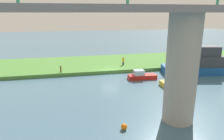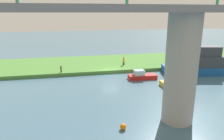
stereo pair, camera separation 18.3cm
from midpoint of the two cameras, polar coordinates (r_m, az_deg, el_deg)
name	(u,v)px [view 1 (the left image)]	position (r m, az deg, el deg)	size (l,w,h in m)	color
ground_plane	(110,74)	(31.67, -0.71, -1.06)	(160.00, 160.00, 0.00)	#476B7F
grassy_bank	(103,63)	(37.31, -2.54, 1.87)	(80.00, 12.00, 0.50)	#4C8438
bridge_pylon	(182,70)	(17.74, 18.24, -0.01)	(2.59, 2.59, 9.00)	#9E998E
bridge_span	(187,6)	(17.19, 19.65, 16.29)	(57.29, 4.30, 3.25)	slate
person_on_bank	(123,61)	(34.86, 2.93, 2.51)	(0.43, 0.43, 1.39)	#2D334C
mooring_post	(61,69)	(31.47, -14.03, 0.24)	(0.20, 0.20, 0.98)	brown
pontoon_yellow	(196,63)	(33.84, 21.77, 1.91)	(9.50, 4.80, 4.64)	#195199
riverboat_paddlewheel	(175,82)	(27.75, 16.70, -3.11)	(4.00, 1.43, 1.33)	gold
motorboat_white	(141,76)	(29.42, 7.88, -1.55)	(3.97, 1.52, 1.31)	red
marker_buoy	(124,127)	(17.15, 3.01, -15.23)	(0.50, 0.50, 0.50)	orange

